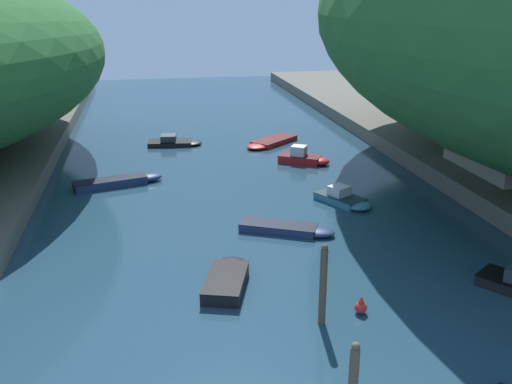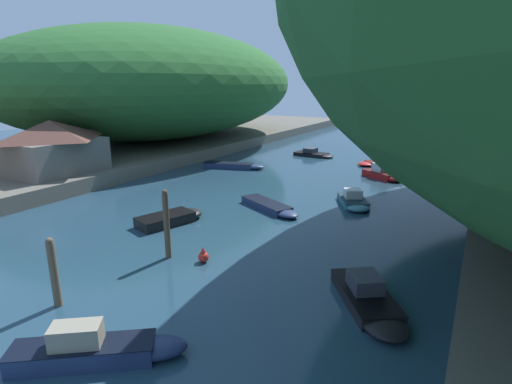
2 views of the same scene
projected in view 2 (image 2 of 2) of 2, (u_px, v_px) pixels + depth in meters
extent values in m
plane|color=#234256|center=(260.00, 204.00, 29.65)|extent=(130.00, 130.00, 0.00)
cube|color=#666056|center=(51.00, 164.00, 41.20)|extent=(22.00, 120.00, 1.25)
ellipsoid|color=#2D662D|center=(156.00, 84.00, 54.29)|extent=(33.23, 46.52, 14.57)
cube|color=slate|center=(53.00, 156.00, 34.20)|extent=(6.01, 7.08, 2.83)
pyramid|color=brown|center=(50.00, 130.00, 33.61)|extent=(6.49, 7.65, 1.62)
cube|color=navy|center=(229.00, 166.00, 42.08)|extent=(5.29, 2.73, 0.54)
ellipsoid|color=navy|center=(252.00, 167.00, 41.50)|extent=(2.82, 1.97, 0.54)
cube|color=black|center=(229.00, 163.00, 42.00)|extent=(5.40, 2.79, 0.03)
cube|color=red|center=(389.00, 163.00, 43.78)|extent=(4.92, 4.65, 0.41)
ellipsoid|color=red|center=(368.00, 164.00, 43.31)|extent=(3.05, 3.00, 0.41)
cube|color=#450A0A|center=(389.00, 161.00, 43.72)|extent=(5.01, 4.74, 0.03)
cube|color=black|center=(365.00, 296.00, 16.39)|extent=(3.72, 4.28, 0.50)
ellipsoid|color=black|center=(385.00, 325.00, 14.46)|extent=(2.49, 2.58, 0.50)
cube|color=black|center=(365.00, 291.00, 16.32)|extent=(3.79, 4.37, 0.03)
cube|color=#333842|center=(365.00, 282.00, 16.36)|extent=(1.79, 1.84, 0.66)
cube|color=navy|center=(83.00, 354.00, 12.81)|extent=(4.24, 3.59, 0.65)
ellipsoid|color=navy|center=(154.00, 348.00, 13.09)|extent=(2.44, 2.22, 0.65)
cube|color=black|center=(82.00, 345.00, 12.72)|extent=(4.33, 3.67, 0.03)
cube|color=#9E937F|center=(76.00, 335.00, 12.61)|extent=(1.73, 1.59, 0.74)
cube|color=red|center=(380.00, 175.00, 37.78)|extent=(3.65, 3.05, 0.58)
ellipsoid|color=red|center=(394.00, 178.00, 36.39)|extent=(2.19, 2.14, 0.58)
cube|color=#450A0A|center=(381.00, 172.00, 37.70)|extent=(3.72, 3.11, 0.03)
cube|color=silver|center=(380.00, 167.00, 37.68)|extent=(1.56, 1.54, 0.83)
cube|color=navy|center=(266.00, 205.00, 28.71)|extent=(4.59, 3.23, 0.45)
ellipsoid|color=navy|center=(285.00, 213.00, 26.96)|extent=(2.58, 2.19, 0.45)
cube|color=black|center=(266.00, 202.00, 28.65)|extent=(4.68, 3.29, 0.03)
cube|color=teal|center=(353.00, 201.00, 29.65)|extent=(3.07, 3.66, 0.45)
ellipsoid|color=teal|center=(358.00, 208.00, 28.09)|extent=(2.21, 2.20, 0.45)
cube|color=#132A33|center=(353.00, 198.00, 29.59)|extent=(3.13, 3.73, 0.03)
cube|color=silver|center=(353.00, 194.00, 29.60)|extent=(1.60, 1.57, 0.65)
cube|color=black|center=(165.00, 220.00, 25.36)|extent=(2.72, 3.88, 0.62)
ellipsoid|color=black|center=(189.00, 214.00, 26.51)|extent=(2.10, 2.18, 0.62)
cube|color=black|center=(165.00, 215.00, 25.27)|extent=(2.77, 3.96, 0.03)
cube|color=black|center=(311.00, 154.00, 49.24)|extent=(4.08, 2.54, 0.36)
ellipsoid|color=black|center=(325.00, 156.00, 48.15)|extent=(2.15, 2.21, 0.36)
cube|color=black|center=(311.00, 153.00, 49.19)|extent=(4.16, 2.59, 0.03)
cube|color=#333842|center=(310.00, 150.00, 49.19)|extent=(1.51, 1.62, 0.58)
cylinder|color=brown|center=(54.00, 275.00, 15.84)|extent=(0.32, 0.32, 2.74)
sphere|color=brown|center=(49.00, 241.00, 15.45)|extent=(0.29, 0.29, 0.29)
cylinder|color=brown|center=(167.00, 226.00, 20.18)|extent=(0.31, 0.31, 3.44)
sphere|color=brown|center=(165.00, 192.00, 19.71)|extent=(0.28, 0.28, 0.28)
sphere|color=red|center=(203.00, 257.00, 20.04)|extent=(0.54, 0.54, 0.54)
cone|color=red|center=(203.00, 250.00, 19.93)|extent=(0.27, 0.27, 0.27)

